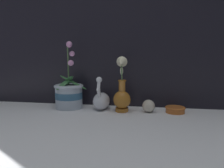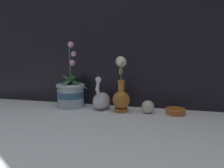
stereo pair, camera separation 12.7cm
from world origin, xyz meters
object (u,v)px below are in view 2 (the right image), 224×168
object	(u,v)px
blue_vase	(121,95)
swan_figurine	(102,100)
orchid_potted_plant	(71,93)
glass_sphere	(148,107)
amber_dish	(175,111)

from	to	relation	value
blue_vase	swan_figurine	bearing A→B (deg)	163.97
orchid_potted_plant	glass_sphere	size ratio (longest dim) A/B	5.60
glass_sphere	amber_dish	world-z (taller)	glass_sphere
swan_figurine	amber_dish	distance (m)	0.42
amber_dish	glass_sphere	bearing A→B (deg)	-174.30
amber_dish	blue_vase	bearing A→B (deg)	-174.72
orchid_potted_plant	glass_sphere	bearing A→B (deg)	-2.92
swan_figurine	blue_vase	world-z (taller)	blue_vase
glass_sphere	amber_dish	bearing A→B (deg)	5.70
orchid_potted_plant	glass_sphere	xyz separation A→B (m)	(0.48, -0.02, -0.05)
blue_vase	amber_dish	bearing A→B (deg)	5.28
orchid_potted_plant	blue_vase	size ratio (longest dim) A/B	1.28
swan_figurine	blue_vase	size ratio (longest dim) A/B	0.64
swan_figurine	glass_sphere	xyz separation A→B (m)	(0.28, -0.02, -0.02)
glass_sphere	blue_vase	bearing A→B (deg)	-175.13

